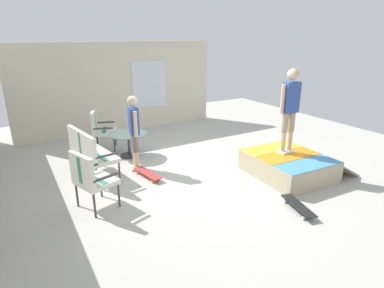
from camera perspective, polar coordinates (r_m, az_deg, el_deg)
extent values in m
cube|color=beige|center=(7.07, 1.62, -4.87)|extent=(12.00, 12.00, 0.10)
cube|color=beige|center=(9.85, -12.78, 9.80)|extent=(0.20, 6.00, 2.62)
cube|color=silver|center=(10.04, -7.64, 10.50)|extent=(0.03, 1.10, 1.40)
cube|color=tan|center=(6.97, 16.70, -3.69)|extent=(1.66, 1.44, 0.44)
cube|color=#4C99D8|center=(6.55, 20.09, -3.41)|extent=(0.57, 1.36, 0.01)
cube|color=orange|center=(6.89, 16.88, -1.96)|extent=(0.57, 1.36, 0.01)
cube|color=yellow|center=(7.25, 13.99, -0.65)|extent=(0.57, 1.36, 0.01)
cylinder|color=#B2B2B7|center=(6.47, 12.62, -3.24)|extent=(1.53, 0.12, 0.05)
cube|color=tan|center=(7.65, 21.90, -2.42)|extent=(1.58, 0.69, 0.37)
cylinder|color=#38383D|center=(6.53, -12.82, -4.89)|extent=(0.04, 0.04, 0.44)
cylinder|color=#38383D|center=(7.52, -16.96, -2.01)|extent=(0.04, 0.04, 0.44)
cylinder|color=#38383D|center=(6.36, -16.58, -5.92)|extent=(0.04, 0.04, 0.44)
cylinder|color=#38383D|center=(7.37, -20.30, -2.82)|extent=(0.04, 0.04, 0.44)
cube|color=silver|center=(6.84, -16.99, -1.79)|extent=(1.32, 0.75, 0.08)
cube|color=#338C66|center=(6.83, -17.03, -1.46)|extent=(1.21, 0.30, 0.00)
cube|color=silver|center=(6.67, -19.07, 0.09)|extent=(1.25, 0.29, 0.50)
cube|color=#338C66|center=(6.67, -19.07, 0.09)|extent=(0.11, 0.10, 0.46)
cube|color=#38383D|center=(6.26, -14.91, -1.96)|extent=(0.12, 0.47, 0.04)
cube|color=#38383D|center=(7.33, -19.01, 0.70)|extent=(0.12, 0.47, 0.04)
cylinder|color=#38383D|center=(8.19, -13.70, 0.01)|extent=(0.04, 0.04, 0.44)
cylinder|color=#38383D|center=(8.70, -13.49, 1.15)|extent=(0.04, 0.04, 0.44)
cylinder|color=#38383D|center=(8.24, -16.95, -0.17)|extent=(0.04, 0.04, 0.44)
cylinder|color=#38383D|center=(8.75, -16.55, 0.98)|extent=(0.04, 0.04, 0.44)
cube|color=silver|center=(8.39, -15.32, 2.19)|extent=(0.77, 0.73, 0.08)
cube|color=#338C66|center=(8.38, -15.35, 2.47)|extent=(0.58, 0.30, 0.00)
cube|color=silver|center=(8.34, -17.10, 4.00)|extent=(0.61, 0.29, 0.50)
cube|color=#338C66|center=(8.34, -17.10, 4.00)|extent=(0.12, 0.11, 0.46)
cube|color=#38383D|center=(8.07, -15.60, 2.69)|extent=(0.20, 0.45, 0.04)
cube|color=#38383D|center=(8.62, -15.25, 3.76)|extent=(0.20, 0.45, 0.04)
cylinder|color=#38383D|center=(5.65, -12.92, -8.88)|extent=(0.04, 0.04, 0.44)
cylinder|color=#38383D|center=(6.05, -15.95, -7.15)|extent=(0.04, 0.04, 0.44)
cylinder|color=#38383D|center=(5.43, -16.98, -10.47)|extent=(0.04, 0.04, 0.44)
cylinder|color=#38383D|center=(5.85, -19.83, -8.54)|extent=(0.04, 0.04, 0.44)
cube|color=silver|center=(5.63, -16.68, -6.37)|extent=(0.76, 0.72, 0.08)
cube|color=#338C66|center=(5.61, -16.72, -5.98)|extent=(0.58, 0.28, 0.00)
cube|color=silver|center=(5.41, -19.07, -4.33)|extent=(0.61, 0.27, 0.50)
cube|color=#338C66|center=(5.41, -19.07, -4.33)|extent=(0.12, 0.11, 0.46)
cube|color=#38383D|center=(5.33, -15.17, -5.77)|extent=(0.18, 0.46, 0.04)
cube|color=#38383D|center=(5.79, -18.37, -4.06)|extent=(0.18, 0.46, 0.04)
cylinder|color=#38383D|center=(7.85, -11.19, -0.22)|extent=(0.06, 0.06, 0.55)
cylinder|color=#38383D|center=(7.94, -11.07, -1.99)|extent=(0.44, 0.44, 0.03)
cylinder|color=#4C6660|center=(7.76, -11.32, 1.76)|extent=(0.90, 0.90, 0.02)
cube|color=silver|center=(7.09, -9.76, -4.45)|extent=(0.15, 0.25, 0.05)
cylinder|color=beige|center=(7.00, -9.86, -2.83)|extent=(0.10, 0.10, 0.38)
cylinder|color=slate|center=(6.87, -10.04, 0.11)|extent=(0.13, 0.13, 0.38)
cube|color=silver|center=(7.24, -10.03, -3.94)|extent=(0.15, 0.25, 0.05)
cylinder|color=beige|center=(7.16, -10.13, -2.35)|extent=(0.10, 0.10, 0.38)
cylinder|color=slate|center=(7.03, -10.31, 0.54)|extent=(0.13, 0.13, 0.38)
cube|color=#334C99|center=(6.82, -10.40, 4.09)|extent=(0.35, 0.23, 0.56)
sphere|color=beige|center=(6.72, -10.62, 7.54)|extent=(0.22, 0.22, 0.22)
cylinder|color=beige|center=(6.63, -10.07, 3.51)|extent=(0.08, 0.08, 0.54)
cylinder|color=beige|center=(7.01, -10.70, 4.32)|extent=(0.08, 0.08, 0.54)
cube|color=silver|center=(6.95, 15.77, -1.39)|extent=(0.25, 0.14, 0.05)
cylinder|color=beige|center=(6.88, 15.95, 0.41)|extent=(0.10, 0.10, 0.41)
cylinder|color=tan|center=(6.76, 16.26, 3.70)|extent=(0.13, 0.13, 0.41)
cube|color=silver|center=(7.06, 16.85, -1.18)|extent=(0.25, 0.14, 0.05)
cylinder|color=beige|center=(6.98, 17.03, 0.59)|extent=(0.10, 0.10, 0.41)
cylinder|color=tan|center=(6.87, 17.35, 3.83)|extent=(0.13, 0.13, 0.41)
cube|color=#334C99|center=(6.71, 17.23, 7.96)|extent=(0.21, 0.34, 0.61)
sphere|color=beige|center=(6.64, 17.61, 11.75)|extent=(0.23, 0.23, 0.23)
cylinder|color=beige|center=(6.58, 15.87, 7.71)|extent=(0.08, 0.08, 0.58)
cylinder|color=beige|center=(6.84, 18.50, 7.86)|extent=(0.08, 0.08, 0.58)
cube|color=#B23838|center=(6.70, -7.92, -5.15)|extent=(0.82, 0.34, 0.02)
cylinder|color=gold|center=(6.98, -8.61, -4.73)|extent=(0.06, 0.04, 0.06)
cylinder|color=gold|center=(6.90, -9.73, -5.07)|extent=(0.06, 0.04, 0.06)
cylinder|color=gold|center=(6.55, -5.96, -6.26)|extent=(0.06, 0.04, 0.06)
cylinder|color=gold|center=(6.47, -7.12, -6.65)|extent=(0.06, 0.04, 0.06)
cube|color=black|center=(5.74, 18.40, -10.34)|extent=(0.82, 0.40, 0.02)
cylinder|color=silver|center=(6.02, 17.52, -9.54)|extent=(0.06, 0.04, 0.06)
cylinder|color=silver|center=(5.94, 16.20, -9.81)|extent=(0.06, 0.04, 0.06)
cylinder|color=silver|center=(5.63, 20.61, -12.05)|extent=(0.06, 0.04, 0.06)
cylinder|color=silver|center=(5.54, 19.23, -12.39)|extent=(0.06, 0.04, 0.06)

